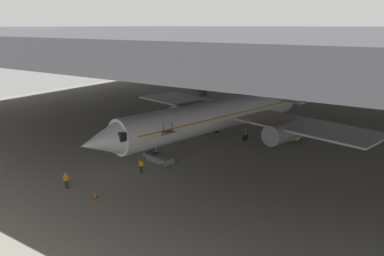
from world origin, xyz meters
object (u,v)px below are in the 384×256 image
at_px(crew_worker_by_stairs, 141,165).
at_px(traffic_cone_orange, 95,195).
at_px(airplane_main, 220,114).
at_px(crew_worker_near_nose, 66,179).
at_px(boarding_stairs, 158,155).
at_px(baggage_tug, 294,137).

distance_m(crew_worker_by_stairs, traffic_cone_orange, 6.77).
relative_size(airplane_main, crew_worker_near_nose, 24.69).
relative_size(airplane_main, boarding_stairs, 8.20).
bearing_deg(crew_worker_by_stairs, boarding_stairs, 101.72).
xyz_separation_m(crew_worker_near_nose, traffic_cone_orange, (3.81, 0.12, -0.62)).
relative_size(crew_worker_near_nose, traffic_cone_orange, 2.69).
relative_size(crew_worker_by_stairs, baggage_tug, 0.68).
bearing_deg(baggage_tug, traffic_cone_orange, -108.87).
bearing_deg(crew_worker_near_nose, crew_worker_by_stairs, 63.15).
bearing_deg(crew_worker_near_nose, baggage_tug, 64.34).
xyz_separation_m(airplane_main, baggage_tug, (8.60, 5.45, -3.10)).
bearing_deg(airplane_main, crew_worker_near_nose, -101.63).
height_order(traffic_cone_orange, baggage_tug, baggage_tug).
xyz_separation_m(crew_worker_by_stairs, traffic_cone_orange, (0.34, -6.73, -0.64)).
height_order(boarding_stairs, traffic_cone_orange, boarding_stairs).
bearing_deg(boarding_stairs, airplane_main, 80.50).
bearing_deg(crew_worker_by_stairs, baggage_tug, 64.75).
bearing_deg(baggage_tug, crew_worker_by_stairs, -115.25).
xyz_separation_m(traffic_cone_orange, baggage_tug, (9.26, 27.10, 0.23)).
relative_size(boarding_stairs, baggage_tug, 2.00).
bearing_deg(traffic_cone_orange, crew_worker_near_nose, -178.17).
height_order(crew_worker_by_stairs, traffic_cone_orange, crew_worker_by_stairs).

